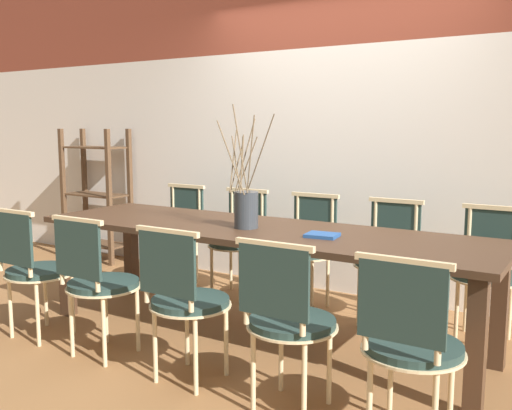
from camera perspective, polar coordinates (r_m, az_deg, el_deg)
ground_plane at (r=3.99m, az=0.00°, el=-13.13°), size 16.00×16.00×0.00m
wall_rear at (r=4.91m, az=8.35°, el=9.80°), size 12.00×0.06×3.20m
dining_table at (r=3.80m, az=0.00°, el=-3.53°), size 3.16×0.89×0.76m
chair_near_leftend at (r=4.12m, az=-21.35°, el=-5.70°), size 0.46×0.46×0.90m
chair_near_left at (r=3.66m, az=-15.58°, el=-7.10°), size 0.46×0.46×0.90m
chair_near_center at (r=3.21m, az=-7.13°, el=-9.02°), size 0.46×0.46×0.90m
chair_near_right at (r=2.86m, az=3.20°, el=-11.06°), size 0.46×0.46×0.90m
chair_near_rightend at (r=2.65m, az=15.15°, el=-12.96°), size 0.46×0.46×0.90m
chair_far_leftend at (r=5.22m, az=-7.89°, el=-2.45°), size 0.46×0.46×0.90m
chair_far_left at (r=4.83m, az=-1.78°, el=-3.22°), size 0.46×0.46×0.90m
chair_far_center at (r=4.51m, az=5.09°, el=-4.04°), size 0.46×0.46×0.90m
chair_far_right at (r=4.26m, az=13.08°, el=-4.92°), size 0.46×0.46×0.90m
chair_far_rightend at (r=4.10m, az=22.13°, el=-5.80°), size 0.46×0.46×0.90m
vase_centerpiece at (r=3.74m, az=-1.00°, el=-0.23°), size 0.33×0.33×0.81m
book_stack at (r=3.48m, az=6.63°, el=-3.02°), size 0.21×0.18×0.02m
shelving_rack at (r=6.34m, az=-15.66°, el=0.96°), size 0.74×0.34×1.40m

